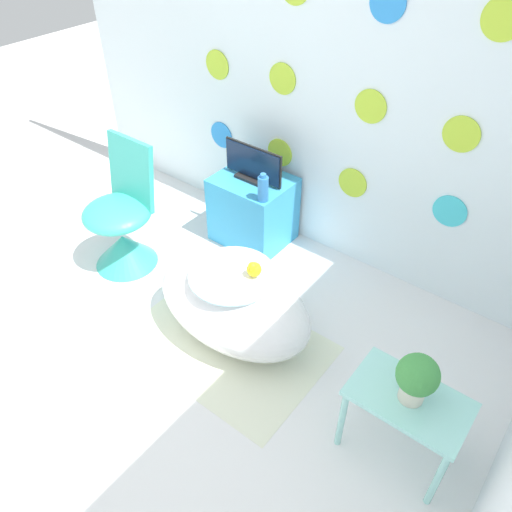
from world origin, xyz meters
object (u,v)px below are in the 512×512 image
(vase, at_px, (263,188))
(potted_plant_left, at_px, (417,377))
(tv, at_px, (253,165))
(chair, at_px, (122,230))
(bathtub, at_px, (234,303))

(vase, height_order, potted_plant_left, vase)
(tv, bearing_deg, chair, -124.82)
(tv, relative_size, vase, 2.37)
(bathtub, xyz_separation_m, chair, (-1.01, 0.05, 0.03))
(bathtub, xyz_separation_m, tv, (-0.49, 0.80, 0.37))
(bathtub, height_order, vase, vase)
(chair, height_order, vase, chair)
(tv, relative_size, potted_plant_left, 1.82)
(bathtub, bearing_deg, chair, 177.32)
(vase, bearing_deg, potted_plant_left, -28.66)
(vase, bearing_deg, chair, -141.14)
(vase, bearing_deg, bathtub, -66.56)
(bathtub, relative_size, potted_plant_left, 3.93)
(chair, relative_size, vase, 4.53)
(tv, bearing_deg, potted_plant_left, -30.00)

